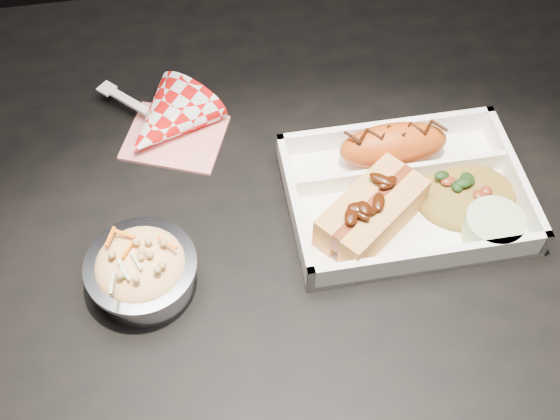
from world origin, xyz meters
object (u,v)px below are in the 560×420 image
object	(u,v)px
hotdog	(372,210)
napkin_fork	(164,124)
food_tray	(404,197)
foil_coleslaw_cup	(142,269)
fried_pastry	(393,145)
dining_table	(295,254)

from	to	relation	value
hotdog	napkin_fork	xyz separation A→B (m)	(-0.20, 0.17, -0.02)
napkin_fork	food_tray	bearing A→B (deg)	15.23
food_tray	napkin_fork	bearing A→B (deg)	149.60
hotdog	foil_coleslaw_cup	size ratio (longest dim) A/B	1.20
food_tray	hotdog	distance (m)	0.06
food_tray	hotdog	size ratio (longest dim) A/B	1.91
fried_pastry	napkin_fork	xyz separation A→B (m)	(-0.25, 0.09, -0.02)
food_tray	dining_table	bearing A→B (deg)	175.21
napkin_fork	foil_coleslaw_cup	bearing A→B (deg)	-54.49
food_tray	napkin_fork	distance (m)	0.29
food_tray	hotdog	world-z (taller)	hotdog
fried_pastry	foil_coleslaw_cup	size ratio (longest dim) A/B	1.11
fried_pastry	napkin_fork	distance (m)	0.26
fried_pastry	napkin_fork	world-z (taller)	napkin_fork
fried_pastry	hotdog	xyz separation A→B (m)	(-0.04, -0.08, 0.00)
napkin_fork	hotdog	bearing A→B (deg)	5.24
dining_table	food_tray	distance (m)	0.15
food_tray	foil_coleslaw_cup	xyz separation A→B (m)	(-0.28, -0.06, 0.02)
fried_pastry	foil_coleslaw_cup	bearing A→B (deg)	-158.65
food_tray	fried_pastry	world-z (taller)	fried_pastry
foil_coleslaw_cup	dining_table	bearing A→B (deg)	21.28
foil_coleslaw_cup	napkin_fork	bearing A→B (deg)	79.92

